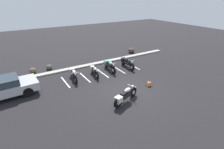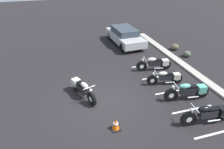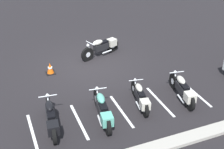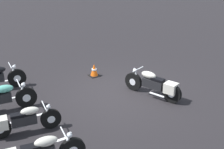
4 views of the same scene
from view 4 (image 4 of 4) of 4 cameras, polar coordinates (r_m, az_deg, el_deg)
name	(u,v)px [view 4 (image 4 of 4)]	position (r m, az deg, el deg)	size (l,w,h in m)	color
ground	(121,93)	(11.27, 1.58, -3.41)	(60.00, 60.00, 0.00)	black
motorcycle_cream_featured	(155,85)	(10.90, 7.84, -1.84)	(2.17, 0.98, 0.89)	black
parked_bike_1	(22,121)	(9.13, -16.15, -8.11)	(0.68, 1.99, 0.79)	black
traffic_cone	(94,70)	(12.65, -3.29, 0.76)	(0.40, 0.40, 0.52)	black
stall_line_1	(33,149)	(8.66, -14.22, -13.05)	(0.10, 2.10, 0.00)	white
stall_line_2	(15,122)	(9.99, -17.33, -8.21)	(0.10, 2.10, 0.00)	white
stall_line_3	(1,101)	(11.39, -19.65, -4.53)	(0.10, 2.10, 0.00)	white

